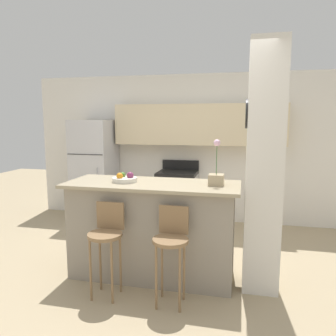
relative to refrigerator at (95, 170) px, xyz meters
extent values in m
plane|color=tan|center=(1.58, -1.86, -0.89)|extent=(14.00, 14.00, 0.00)
cube|color=white|center=(1.58, 0.41, 0.39)|extent=(5.60, 0.06, 2.55)
cube|color=beige|center=(1.81, 0.22, 0.81)|extent=(2.85, 0.32, 0.68)
cube|color=silver|center=(1.48, 0.24, 0.74)|extent=(0.62, 0.28, 0.12)
cube|color=white|center=(2.77, -1.90, 0.39)|extent=(0.36, 0.32, 2.55)
cylinder|color=black|center=(2.57, -1.90, 0.94)|extent=(0.02, 0.29, 0.29)
cylinder|color=white|center=(2.57, -1.90, 0.94)|extent=(0.01, 0.25, 0.25)
cube|color=gray|center=(1.58, -1.86, -0.36)|extent=(1.80, 0.64, 1.05)
cube|color=tan|center=(1.58, -1.86, 0.18)|extent=(1.92, 0.76, 0.04)
cube|color=silver|center=(0.00, 0.00, -0.28)|extent=(0.67, 0.69, 1.21)
cube|color=silver|center=(0.00, 0.00, 0.60)|extent=(0.67, 0.69, 0.57)
cube|color=#333333|center=(0.00, -0.35, 0.32)|extent=(0.63, 0.01, 0.01)
cylinder|color=#B2B2B7|center=(0.21, -0.36, -0.22)|extent=(0.02, 0.02, 0.66)
cube|color=silver|center=(1.48, 0.05, -0.46)|extent=(0.65, 0.61, 0.85)
cube|color=black|center=(1.48, 0.05, -0.01)|extent=(0.65, 0.61, 0.06)
cube|color=black|center=(1.48, 0.34, 0.10)|extent=(0.65, 0.04, 0.16)
cube|color=black|center=(1.48, -0.26, -0.42)|extent=(0.39, 0.01, 0.27)
cylinder|color=olive|center=(1.25, -2.41, -0.24)|extent=(0.34, 0.34, 0.03)
cube|color=olive|center=(1.25, -2.27, -0.08)|extent=(0.29, 0.02, 0.28)
cylinder|color=olive|center=(1.14, -2.52, -0.57)|extent=(0.02, 0.02, 0.63)
cylinder|color=olive|center=(1.36, -2.52, -0.57)|extent=(0.02, 0.02, 0.63)
cylinder|color=olive|center=(1.14, -2.30, -0.57)|extent=(0.02, 0.02, 0.63)
cylinder|color=olive|center=(1.36, -2.30, -0.57)|extent=(0.02, 0.02, 0.63)
cylinder|color=olive|center=(1.91, -2.41, -0.24)|extent=(0.34, 0.34, 0.03)
cube|color=olive|center=(1.91, -2.27, -0.08)|extent=(0.29, 0.02, 0.28)
cylinder|color=olive|center=(1.80, -2.52, -0.57)|extent=(0.02, 0.02, 0.63)
cylinder|color=olive|center=(2.02, -2.52, -0.57)|extent=(0.02, 0.02, 0.63)
cylinder|color=olive|center=(1.80, -2.30, -0.57)|extent=(0.02, 0.02, 0.63)
cylinder|color=olive|center=(2.02, -2.30, -0.57)|extent=(0.02, 0.02, 0.63)
cube|color=tan|center=(2.28, -1.84, 0.25)|extent=(0.16, 0.16, 0.12)
cylinder|color=#386633|center=(2.28, -1.84, 0.47)|extent=(0.01, 0.01, 0.31)
sphere|color=#E5B2D1|center=(2.28, -1.84, 0.65)|extent=(0.07, 0.07, 0.07)
cylinder|color=silver|center=(1.27, -1.88, 0.22)|extent=(0.28, 0.28, 0.05)
sphere|color=#7A2D56|center=(1.33, -1.87, 0.27)|extent=(0.08, 0.08, 0.08)
sphere|color=#4C7F2D|center=(1.23, -1.83, 0.26)|extent=(0.06, 0.06, 0.06)
sphere|color=orange|center=(1.23, -1.93, 0.27)|extent=(0.07, 0.07, 0.07)
cylinder|color=black|center=(0.55, -0.24, -0.70)|extent=(0.28, 0.28, 0.38)
camera|label=1|loc=(2.55, -5.29, 0.88)|focal=35.00mm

